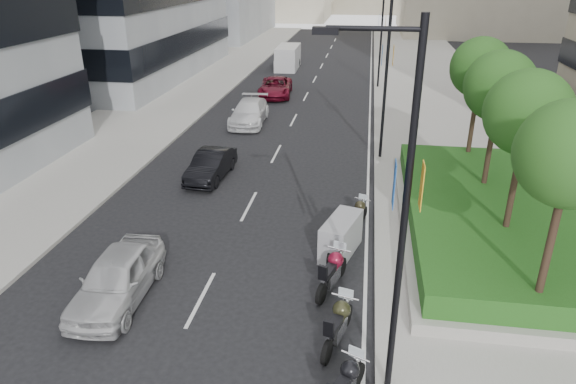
% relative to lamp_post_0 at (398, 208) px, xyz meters
% --- Properties ---
extents(sidewalk_right, '(10.00, 100.00, 0.15)m').
position_rel_lamp_post_0_xyz_m(sidewalk_right, '(4.86, 29.00, -4.99)').
color(sidewalk_right, '#9E9B93').
rests_on(sidewalk_right, ground).
extents(sidewalk_left, '(8.00, 100.00, 0.15)m').
position_rel_lamp_post_0_xyz_m(sidewalk_left, '(-16.14, 29.00, -4.99)').
color(sidewalk_left, '#9E9B93').
rests_on(sidewalk_left, ground).
extents(lane_edge, '(0.12, 100.00, 0.01)m').
position_rel_lamp_post_0_xyz_m(lane_edge, '(-0.44, 29.00, -5.06)').
color(lane_edge, silver).
rests_on(lane_edge, ground).
extents(lane_centre, '(0.12, 100.00, 0.01)m').
position_rel_lamp_post_0_xyz_m(lane_centre, '(-5.64, 29.00, -5.06)').
color(lane_centre, silver).
rests_on(lane_centre, ground).
extents(planter, '(10.00, 14.00, 0.40)m').
position_rel_lamp_post_0_xyz_m(planter, '(5.86, 9.00, -4.72)').
color(planter, '#A39F98').
rests_on(planter, sidewalk_right).
extents(hedge, '(9.40, 13.40, 0.80)m').
position_rel_lamp_post_0_xyz_m(hedge, '(5.86, 9.00, -4.12)').
color(hedge, '#214814').
rests_on(hedge, planter).
extents(tree_0, '(2.80, 2.80, 6.30)m').
position_rel_lamp_post_0_xyz_m(tree_0, '(4.36, 3.00, 0.36)').
color(tree_0, '#332319').
rests_on(tree_0, planter).
extents(tree_1, '(2.80, 2.80, 6.30)m').
position_rel_lamp_post_0_xyz_m(tree_1, '(4.36, 7.00, 0.36)').
color(tree_1, '#332319').
rests_on(tree_1, planter).
extents(tree_2, '(2.80, 2.80, 6.30)m').
position_rel_lamp_post_0_xyz_m(tree_2, '(4.36, 11.00, 0.36)').
color(tree_2, '#332319').
rests_on(tree_2, planter).
extents(tree_3, '(2.80, 2.80, 6.30)m').
position_rel_lamp_post_0_xyz_m(tree_3, '(4.36, 15.00, 0.36)').
color(tree_3, '#332319').
rests_on(tree_3, planter).
extents(lamp_post_0, '(2.34, 0.45, 9.00)m').
position_rel_lamp_post_0_xyz_m(lamp_post_0, '(0.00, 0.00, 0.00)').
color(lamp_post_0, black).
rests_on(lamp_post_0, ground).
extents(lamp_post_1, '(2.34, 0.45, 9.00)m').
position_rel_lamp_post_0_xyz_m(lamp_post_1, '(0.00, 17.00, 0.00)').
color(lamp_post_1, black).
rests_on(lamp_post_1, ground).
extents(lamp_post_2, '(2.34, 0.45, 9.00)m').
position_rel_lamp_post_0_xyz_m(lamp_post_2, '(0.00, 35.00, 0.00)').
color(lamp_post_2, black).
rests_on(lamp_post_2, ground).
extents(motorcycle_3, '(0.93, 2.35, 1.19)m').
position_rel_lamp_post_0_xyz_m(motorcycle_3, '(-1.19, 1.62, -4.43)').
color(motorcycle_3, black).
rests_on(motorcycle_3, ground).
extents(motorcycle_4, '(1.01, 2.36, 1.21)m').
position_rel_lamp_post_0_xyz_m(motorcycle_4, '(-1.54, 4.24, -4.42)').
color(motorcycle_4, black).
rests_on(motorcycle_4, ground).
extents(motorcycle_5, '(1.53, 2.48, 1.40)m').
position_rel_lamp_post_0_xyz_m(motorcycle_5, '(-1.40, 6.52, -4.36)').
color(motorcycle_5, black).
rests_on(motorcycle_5, ground).
extents(motorcycle_6, '(0.90, 1.95, 1.01)m').
position_rel_lamp_post_0_xyz_m(motorcycle_6, '(-0.85, 8.87, -4.52)').
color(motorcycle_6, black).
rests_on(motorcycle_6, ground).
extents(car_a, '(2.02, 4.69, 1.58)m').
position_rel_lamp_post_0_xyz_m(car_a, '(-8.20, 2.62, -4.28)').
color(car_a, silver).
rests_on(car_a, ground).
extents(car_b, '(1.70, 4.27, 1.38)m').
position_rel_lamp_post_0_xyz_m(car_b, '(-8.22, 12.91, -4.38)').
color(car_b, black).
rests_on(car_b, ground).
extents(car_c, '(2.40, 5.41, 1.54)m').
position_rel_lamp_post_0_xyz_m(car_c, '(-8.47, 22.72, -4.29)').
color(car_c, white).
rests_on(car_c, ground).
extents(car_d, '(2.93, 5.56, 1.49)m').
position_rel_lamp_post_0_xyz_m(car_d, '(-8.10, 30.75, -4.32)').
color(car_d, maroon).
rests_on(car_d, ground).
extents(delivery_van, '(2.17, 5.44, 2.27)m').
position_rel_lamp_post_0_xyz_m(delivery_van, '(-8.93, 42.75, -4.01)').
color(delivery_van, silver).
rests_on(delivery_van, ground).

